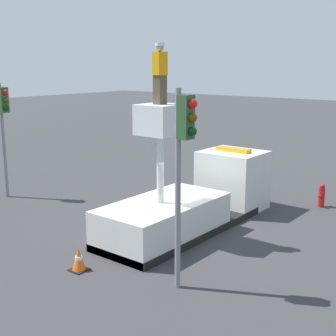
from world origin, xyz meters
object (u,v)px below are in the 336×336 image
object	(u,v)px
worker	(160,74)
traffic_light_pole	(183,150)
bucket_truck	(194,200)
fire_hydrant	(322,196)
traffic_light_across	(4,118)
traffic_cone_rear	(79,260)

from	to	relation	value
worker	traffic_light_pole	distance (m)	3.68
worker	traffic_light_pole	xyz separation A→B (m)	(-2.17, -2.47, -1.66)
bucket_truck	worker	distance (m)	4.59
worker	fire_hydrant	xyz separation A→B (m)	(6.57, -2.62, -4.66)
bucket_truck	traffic_light_across	size ratio (longest dim) A/B	1.58
bucket_truck	fire_hydrant	world-z (taller)	bucket_truck
fire_hydrant	traffic_cone_rear	world-z (taller)	fire_hydrant
bucket_truck	traffic_cone_rear	size ratio (longest dim) A/B	11.49
worker	traffic_light_pole	world-z (taller)	worker
bucket_truck	traffic_light_pole	bearing A→B (deg)	-148.02
fire_hydrant	traffic_cone_rear	distance (m)	10.05
traffic_light_pole	traffic_light_across	bearing A→B (deg)	79.08
bucket_truck	traffic_light_pole	size ratio (longest dim) A/B	1.51
traffic_light_across	fire_hydrant	size ratio (longest dim) A/B	5.04
worker	fire_hydrant	size ratio (longest dim) A/B	1.89
traffic_cone_rear	traffic_light_across	bearing A→B (deg)	69.31
traffic_light_pole	fire_hydrant	distance (m)	9.24
traffic_light_pole	fire_hydrant	world-z (taller)	traffic_light_pole
bucket_truck	worker	world-z (taller)	worker
fire_hydrant	bucket_truck	bearing A→B (deg)	151.29
fire_hydrant	traffic_light_pole	bearing A→B (deg)	179.02
worker	traffic_cone_rear	distance (m)	5.70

